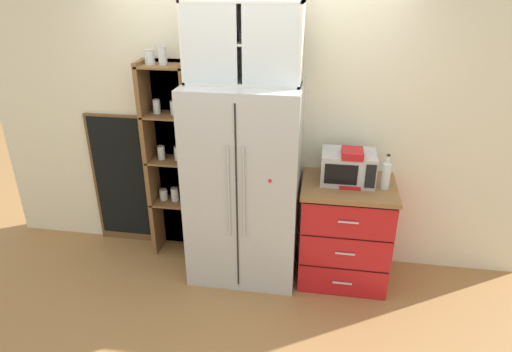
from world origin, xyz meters
TOP-DOWN VIEW (x-y plane):
  - ground_plane at (0.00, 0.00)m, footprint 10.65×10.65m
  - wall_back_cream at (0.00, 0.40)m, footprint 4.95×0.10m
  - refrigerator at (0.00, 0.02)m, footprint 0.93×0.68m
  - pantry_shelf_column at (-0.72, 0.28)m, footprint 0.47×0.30m
  - counter_cabinet at (0.88, 0.05)m, footprint 0.78×0.63m
  - microwave at (0.86, 0.10)m, footprint 0.44×0.33m
  - coffee_maker at (0.88, 0.06)m, footprint 0.17×0.20m
  - mug_red at (0.88, 0.02)m, footprint 0.12×0.08m
  - bottle_clear at (1.16, 0.02)m, footprint 0.07×0.07m
  - upper_cabinet at (0.00, 0.07)m, footprint 0.89×0.32m
  - chalkboard_menu at (-1.28, 0.33)m, footprint 0.60×0.04m

SIDE VIEW (x-z plane):
  - ground_plane at x=0.00m, z-range 0.00..0.00m
  - counter_cabinet at x=0.88m, z-range 0.00..0.93m
  - chalkboard_menu at x=-1.28m, z-range 0.00..1.34m
  - refrigerator at x=0.00m, z-range 0.00..1.74m
  - pantry_shelf_column at x=-0.72m, z-range -0.01..1.96m
  - mug_red at x=0.88m, z-range 0.93..1.02m
  - microwave at x=0.86m, z-range 0.93..1.19m
  - bottle_clear at x=1.16m, z-range 0.91..1.21m
  - coffee_maker at x=0.88m, z-range 0.93..1.24m
  - wall_back_cream at x=0.00m, z-range 0.00..2.55m
  - upper_cabinet at x=0.00m, z-range 1.74..2.34m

